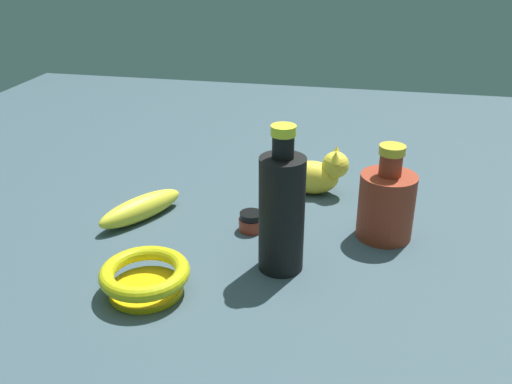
{
  "coord_description": "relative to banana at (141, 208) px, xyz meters",
  "views": [
    {
      "loc": [
        -0.18,
        0.85,
        0.48
      ],
      "look_at": [
        0.0,
        0.0,
        0.07
      ],
      "focal_mm": 38.98,
      "sensor_mm": 36.0,
      "label": 1
    }
  ],
  "objects": [
    {
      "name": "banana",
      "position": [
        0.0,
        0.0,
        0.0
      ],
      "size": [
        0.13,
        0.17,
        0.04
      ],
      "primitive_type": "ellipsoid",
      "rotation": [
        0.0,
        0.0,
        4.18
      ],
      "color": "yellow",
      "rests_on": "ground"
    },
    {
      "name": "bottle_tall",
      "position": [
        -0.27,
        0.11,
        0.08
      ],
      "size": [
        0.07,
        0.07,
        0.23
      ],
      "color": "black",
      "rests_on": "ground"
    },
    {
      "name": "bottle_short",
      "position": [
        -0.43,
        -0.03,
        0.04
      ],
      "size": [
        0.09,
        0.09,
        0.17
      ],
      "color": "maroon",
      "rests_on": "ground"
    },
    {
      "name": "bowl",
      "position": [
        -0.09,
        0.21,
        0.0
      ],
      "size": [
        0.13,
        0.13,
        0.04
      ],
      "color": "gold",
      "rests_on": "ground"
    },
    {
      "name": "ground",
      "position": [
        -0.21,
        -0.01,
        -0.02
      ],
      "size": [
        2.0,
        2.0,
        0.0
      ],
      "primitive_type": "plane",
      "color": "#384C56"
    },
    {
      "name": "nail_polish_jar",
      "position": [
        -0.2,
        -0.0,
        -0.01
      ],
      "size": [
        0.04,
        0.04,
        0.03
      ],
      "color": "#A13220",
      "rests_on": "ground"
    },
    {
      "name": "cat_figurine",
      "position": [
        -0.3,
        -0.18,
        0.02
      ],
      "size": [
        0.14,
        0.06,
        0.1
      ],
      "color": "yellow",
      "rests_on": "ground"
    }
  ]
}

